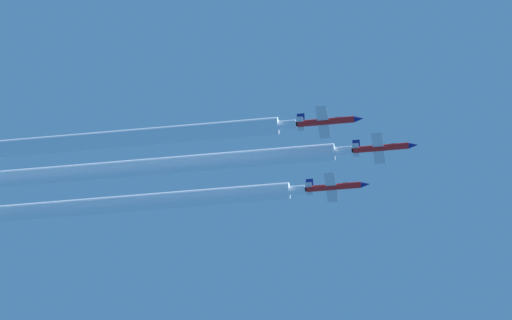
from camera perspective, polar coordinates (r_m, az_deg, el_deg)
jet_lead at (r=341.41m, az=3.72°, el=0.36°), size 8.15×11.87×2.85m
jet_left_wingman at (r=347.33m, az=2.34°, el=-0.78°), size 8.15×11.87×2.85m
jet_right_wingman at (r=333.66m, az=2.11°, el=1.14°), size 8.15×11.87×2.85m
smoke_trail_lead at (r=345.75m, az=-3.81°, el=-0.26°), size 2.99×80.10×2.99m
smoke_trail_left_wingman at (r=352.25m, az=-4.57°, el=-1.34°), size 2.99×74.28×2.99m
smoke_trail_right_wingman at (r=339.37m, az=-5.64°, el=0.48°), size 2.99×81.14×2.99m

